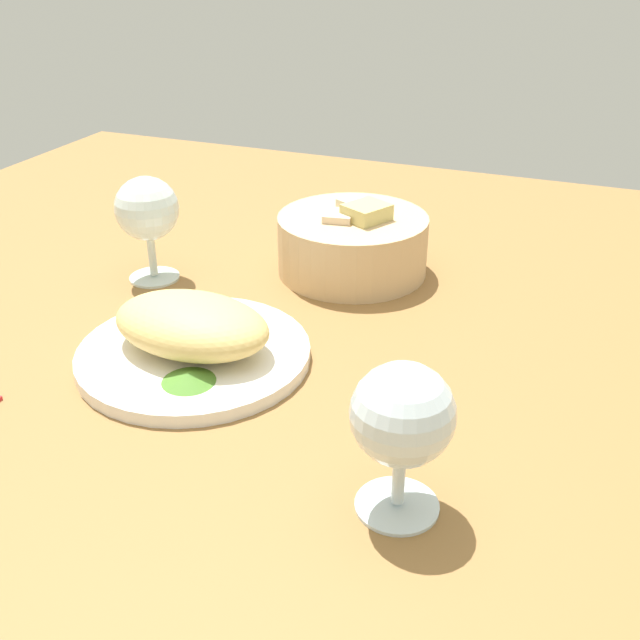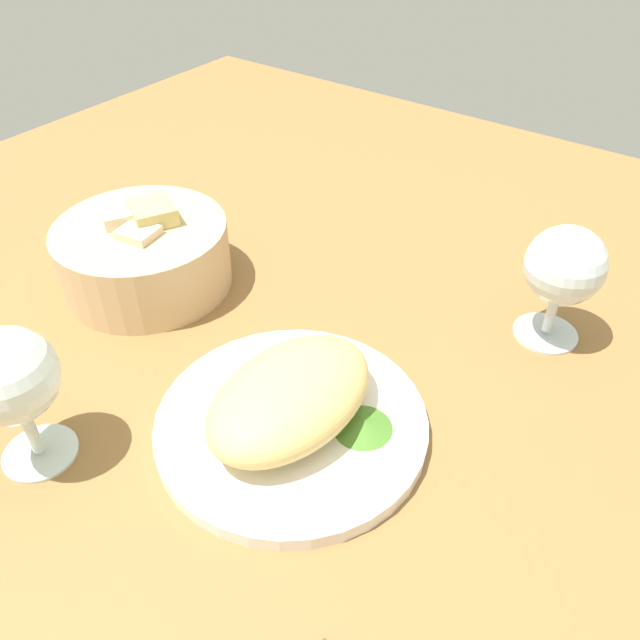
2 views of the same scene
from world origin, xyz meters
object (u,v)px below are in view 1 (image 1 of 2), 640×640
Objects in this scene: plate at (194,354)px; wine_glass_near at (402,420)px; wine_glass_far at (147,212)px; bread_basket at (353,243)px.

plate is 1.89× the size of wine_glass_near.
bread_basket is at bearing 26.36° from wine_glass_far.
plate is 22.82cm from wine_glass_far.
bread_basket is (7.72, 26.60, 3.24)cm from plate.
wine_glass_far is (-14.70, 15.49, 8.06)cm from plate.
wine_glass_far is (-40.19, 28.86, 0.57)cm from wine_glass_near.
wine_glass_near is (17.77, -39.96, 4.25)cm from bread_basket.
wine_glass_near is 49.48cm from wine_glass_far.
bread_basket is 25.47cm from wine_glass_far.
wine_glass_near reaches higher than plate.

